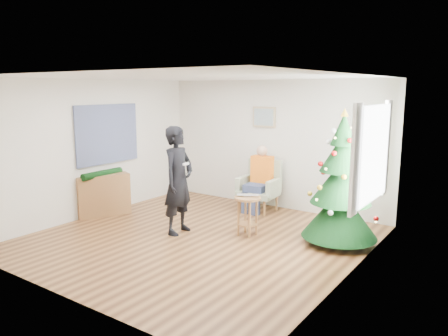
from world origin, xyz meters
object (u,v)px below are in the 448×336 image
Objects in this scene: christmas_tree at (341,184)px; standing_man at (178,180)px; console at (103,195)px; stool at (247,216)px; armchair at (260,192)px.

christmas_tree reaches higher than standing_man.
stool is at bearing 35.28° from console.
christmas_tree is at bearing 20.11° from stool.
console is (-2.90, -0.60, 0.06)m from stool.
standing_man is at bearing -156.66° from christmas_tree.
stool is at bearing -71.55° from armchair.
console is (-1.87, -0.06, -0.51)m from standing_man.
armchair reaches higher than stool.
armchair is 1.00× the size of console.
console is (-4.29, -1.10, -0.56)m from christmas_tree.
christmas_tree is 2.64m from standing_man.
armchair reaches higher than console.
christmas_tree is 2.13× the size of armchair.
standing_man is 1.93m from console.
armchair is at bearing -17.08° from standing_man.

